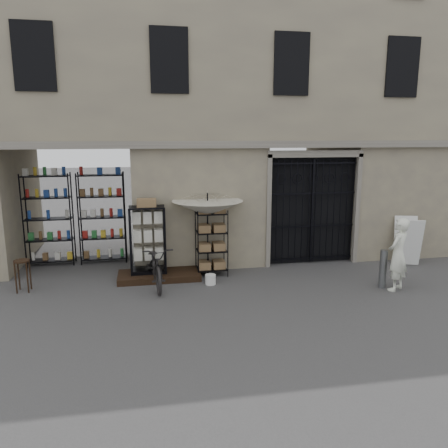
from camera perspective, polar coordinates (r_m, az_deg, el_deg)
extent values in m
plane|color=black|center=(9.90, 6.10, -9.13)|extent=(80.00, 80.00, 0.00)
cube|color=gray|center=(13.18, 1.45, 15.99)|extent=(14.00, 4.00, 9.00)
cube|color=black|center=(11.97, -18.97, 1.39)|extent=(3.00, 1.70, 3.00)
cube|color=black|center=(12.51, -18.79, 0.66)|extent=(2.70, 0.50, 2.50)
cube|color=black|center=(12.16, 11.16, 1.95)|extent=(2.50, 0.06, 3.00)
cube|color=black|center=(12.02, 11.42, 1.59)|extent=(0.05, 0.05, 2.80)
cube|color=black|center=(10.97, -8.45, -6.69)|extent=(2.00, 0.90, 0.15)
cube|color=black|center=(11.03, -9.79, -5.96)|extent=(0.94, 0.73, 0.09)
cube|color=silver|center=(10.59, -9.48, -2.33)|extent=(0.73, 0.25, 1.54)
cube|color=silver|center=(10.85, -9.91, -2.51)|extent=(0.77, 0.56, 1.28)
cube|color=olive|center=(10.66, -10.09, 2.51)|extent=(0.54, 0.47, 0.18)
cube|color=black|center=(10.95, -1.65, -2.40)|extent=(0.89, 0.79, 1.69)
cube|color=olive|center=(10.97, -1.65, -2.66)|extent=(0.75, 0.65, 1.27)
cylinder|color=black|center=(10.95, -2.14, -1.33)|extent=(0.04, 0.04, 2.09)
imported|color=#B5B2A3|center=(10.81, -2.17, 2.60)|extent=(1.85, 1.87, 1.40)
cylinder|color=silver|center=(10.44, -1.77, -7.24)|extent=(0.31, 0.31, 0.24)
imported|color=black|center=(10.51, -8.81, -7.96)|extent=(0.76, 1.07, 1.92)
cylinder|color=black|center=(10.81, -24.93, -4.39)|extent=(0.42, 0.42, 0.04)
cube|color=black|center=(10.90, -24.77, -6.21)|extent=(0.32, 0.32, 0.72)
cylinder|color=slate|center=(10.78, 20.05, -5.52)|extent=(0.21, 0.21, 0.90)
imported|color=white|center=(10.86, 21.43, -7.99)|extent=(1.47, 1.72, 0.40)
cube|color=silver|center=(12.66, 23.13, -2.27)|extent=(0.67, 0.46, 1.28)
cube|color=silver|center=(13.03, 22.64, -1.86)|extent=(0.67, 0.46, 1.28)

